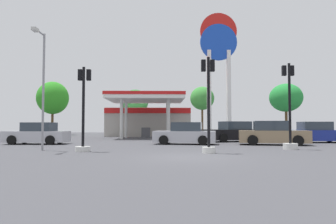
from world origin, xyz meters
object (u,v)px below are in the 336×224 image
car_1 (185,134)px  traffic_signal_2 (83,121)px  traffic_signal_1 (209,114)px  tree_1 (135,102)px  tree_2 (202,98)px  car_2 (316,133)px  tree_0 (53,98)px  car_4 (273,134)px  station_pole_sign (219,58)px  traffic_signal_0 (290,122)px  tree_3 (286,98)px  car_0 (37,134)px  car_3 (233,132)px  corner_streetlamp (42,78)px

car_1 → traffic_signal_2: 8.18m
traffic_signal_1 → tree_1: tree_1 is taller
car_1 → tree_2: tree_2 is taller
car_2 → tree_0: bearing=144.3°
tree_1 → tree_2: bearing=5.3°
car_4 → tree_0: bearing=135.8°
station_pole_sign → car_1: station_pole_sign is taller
car_2 → car_4: bearing=-148.8°
car_2 → traffic_signal_0: traffic_signal_0 is taller
station_pole_sign → car_1: (-4.51, -10.81, -7.92)m
car_1 → traffic_signal_2: bearing=-134.2°
car_4 → tree_3: bearing=65.2°
traffic_signal_0 → traffic_signal_1: 5.30m
traffic_signal_2 → traffic_signal_1: bearing=-9.1°
car_0 → tree_3: (26.70, 20.96, 4.58)m
car_2 → traffic_signal_0: bearing=-126.6°
car_0 → traffic_signal_2: traffic_signal_2 is taller
car_2 → car_1: bearing=-169.7°
car_1 → traffic_signal_0: size_ratio=0.96×
station_pole_sign → car_1: bearing=-112.6°
station_pole_sign → car_3: 10.75m
traffic_signal_0 → traffic_signal_2: bearing=-174.4°
tree_0 → tree_1: tree_0 is taller
station_pole_sign → tree_3: station_pole_sign is taller
car_0 → traffic_signal_2: bearing=-52.3°
traffic_signal_1 → car_1: bearing=95.0°
car_2 → traffic_signal_1: traffic_signal_1 is taller
station_pole_sign → car_2: size_ratio=2.94×
traffic_signal_0 → traffic_signal_2: traffic_signal_0 is taller
car_4 → tree_0: (-22.92, 22.32, 4.45)m
car_2 → traffic_signal_2: (-16.03, -7.72, 0.85)m
station_pole_sign → car_2: bearing=-56.7°
tree_2 → car_0: bearing=-124.4°
car_2 → car_3: size_ratio=0.92×
car_3 → traffic_signal_1: traffic_signal_1 is taller
tree_2 → corner_streetlamp: (-12.25, -27.28, -1.38)m
car_3 → traffic_signal_0: size_ratio=1.04×
car_1 → tree_1: bearing=104.2°
traffic_signal_0 → car_2: bearing=53.4°
traffic_signal_2 → tree_0: (-11.31, 27.35, 3.61)m
traffic_signal_2 → tree_0: 29.82m
car_1 → tree_3: (16.19, 21.40, 4.58)m
car_0 → tree_0: bearing=107.1°
traffic_signal_0 → tree_3: size_ratio=0.66×
car_3 → car_4: (1.67, -4.29, -0.01)m
car_4 → traffic_signal_1: (-5.35, -6.03, 1.15)m
car_2 → traffic_signal_0: 8.29m
traffic_signal_0 → tree_3: 28.51m
car_1 → corner_streetlamp: (-8.02, -5.30, 3.12)m
car_1 → tree_3: tree_3 is taller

